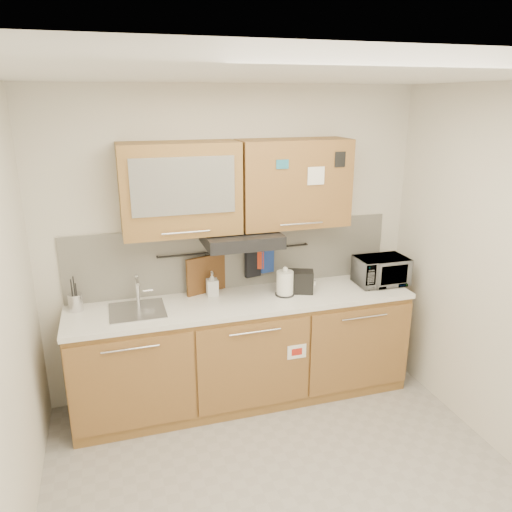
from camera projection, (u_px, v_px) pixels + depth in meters
floor at (293, 496)px, 3.27m from camera, size 3.20×3.20×0.00m
ceiling at (305, 75)px, 2.48m from camera, size 3.20×3.20×0.00m
wall_back at (234, 245)px, 4.24m from camera, size 3.20×0.00×3.20m
base_cabinet at (244, 355)px, 4.23m from camera, size 2.80×0.64×0.88m
countertop at (244, 302)px, 4.08m from camera, size 2.82×0.62×0.04m
backsplash at (234, 256)px, 4.26m from camera, size 2.80×0.02×0.56m
upper_cabinets at (238, 186)px, 3.91m from camera, size 1.82×0.37×0.70m
range_hood at (241, 239)px, 3.97m from camera, size 0.60×0.46×0.10m
sink at (138, 310)px, 3.85m from camera, size 0.42×0.40×0.26m
utensil_rail at (235, 251)px, 4.20m from camera, size 1.30×0.02×0.02m
utensil_crock at (76, 302)px, 3.84m from camera, size 0.14×0.14×0.27m
kettle at (285, 284)px, 4.13m from camera, size 0.18×0.17×0.25m
toaster at (299, 281)px, 4.20m from camera, size 0.28×0.22×0.19m
microwave at (381, 271)px, 4.38m from camera, size 0.44×0.30×0.24m
soap_bottle at (212, 284)px, 4.13m from camera, size 0.10×0.10×0.21m
cutting_board at (207, 282)px, 4.20m from camera, size 0.36×0.15×0.46m
oven_mitt at (267, 261)px, 4.30m from camera, size 0.12×0.05×0.20m
dark_pouch at (253, 264)px, 4.27m from camera, size 0.15×0.07×0.22m
pot_holder at (256, 260)px, 4.27m from camera, size 0.13×0.05×0.15m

